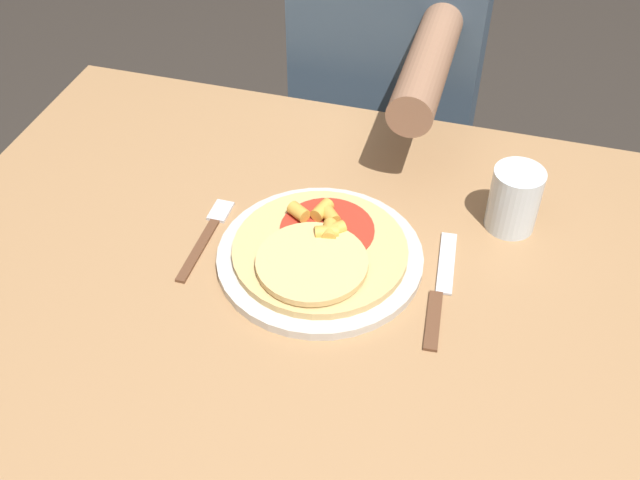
{
  "coord_description": "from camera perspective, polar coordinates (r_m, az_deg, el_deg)",
  "views": [
    {
      "loc": [
        0.21,
        -0.69,
        1.47
      ],
      "look_at": [
        0.01,
        0.02,
        0.77
      ],
      "focal_mm": 42.0,
      "sensor_mm": 36.0,
      "label": 1
    }
  ],
  "objects": [
    {
      "name": "dining_table",
      "position": [
        1.12,
        -0.63,
        -6.31
      ],
      "size": [
        1.14,
        0.83,
        0.73
      ],
      "color": "#9E754C",
      "rests_on": "ground_plane"
    },
    {
      "name": "plate",
      "position": [
        1.05,
        0.0,
        -1.31
      ],
      "size": [
        0.29,
        0.29,
        0.01
      ],
      "color": "beige",
      "rests_on": "dining_table"
    },
    {
      "name": "pizza",
      "position": [
        1.04,
        -0.08,
        -0.76
      ],
      "size": [
        0.25,
        0.25,
        0.04
      ],
      "color": "tan",
      "rests_on": "plate"
    },
    {
      "name": "fork",
      "position": [
        1.1,
        -8.56,
        0.49
      ],
      "size": [
        0.03,
        0.18,
        0.0
      ],
      "color": "brown",
      "rests_on": "dining_table"
    },
    {
      "name": "knife",
      "position": [
        1.03,
        9.15,
        -3.78
      ],
      "size": [
        0.03,
        0.22,
        0.0
      ],
      "color": "brown",
      "rests_on": "dining_table"
    },
    {
      "name": "drinking_glass",
      "position": [
        1.11,
        14.59,
        3.03
      ],
      "size": [
        0.07,
        0.07,
        0.1
      ],
      "color": "silver",
      "rests_on": "dining_table"
    },
    {
      "name": "person_diner",
      "position": [
        1.54,
        5.27,
        12.1
      ],
      "size": [
        0.36,
        0.52,
        1.17
      ],
      "color": "#2D2D38",
      "rests_on": "ground_plane"
    }
  ]
}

